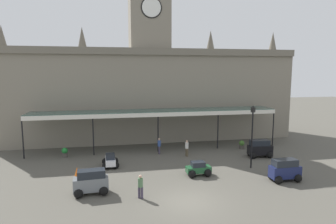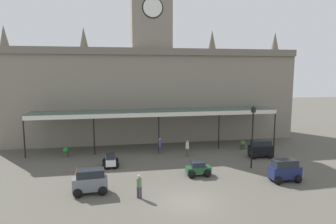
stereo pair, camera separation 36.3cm
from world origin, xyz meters
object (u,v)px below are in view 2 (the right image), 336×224
at_px(pedestrian_beside_cars, 187,148).
at_px(traffic_cone, 77,171).
at_px(car_grey_van, 90,183).
at_px(planter_forecourt_centre, 243,145).
at_px(car_black_van, 261,150).
at_px(car_green_sedan, 198,170).
at_px(pedestrian_crossing_forecourt, 160,145).
at_px(car_white_sedan, 111,161).
at_px(victorian_lamppost, 253,131).
at_px(planter_by_canopy, 66,152).
at_px(car_navy_van, 285,171).
at_px(pedestrian_near_entrance, 139,185).

xyz_separation_m(pedestrian_beside_cars, traffic_cone, (-10.44, -3.75, -0.54)).
distance_m(car_grey_van, planter_forecourt_centre, 18.40).
distance_m(car_black_van, planter_forecourt_centre, 3.34).
relative_size(car_black_van, car_green_sedan, 1.21).
relative_size(pedestrian_beside_cars, pedestrian_crossing_forecourt, 1.00).
xyz_separation_m(car_green_sedan, pedestrian_crossing_forecourt, (-2.15, 7.07, 0.41)).
xyz_separation_m(car_white_sedan, traffic_cone, (-2.74, -1.86, -0.13)).
height_order(car_green_sedan, victorian_lamppost, victorian_lamppost).
relative_size(pedestrian_beside_cars, planter_by_canopy, 1.74).
bearing_deg(pedestrian_crossing_forecourt, car_navy_van, -48.31).
relative_size(car_navy_van, car_grey_van, 0.98).
distance_m(pedestrian_beside_cars, planter_by_canopy, 12.42).
distance_m(pedestrian_crossing_forecourt, planter_by_canopy, 9.64).
distance_m(pedestrian_near_entrance, victorian_lamppost, 11.64).
distance_m(pedestrian_crossing_forecourt, traffic_cone, 9.39).
height_order(car_grey_van, traffic_cone, car_grey_van).
relative_size(car_navy_van, planter_by_canopy, 2.52).
height_order(pedestrian_beside_cars, victorian_lamppost, victorian_lamppost).
bearing_deg(planter_by_canopy, car_white_sedan, -41.38).
xyz_separation_m(car_green_sedan, planter_forecourt_centre, (7.25, 7.22, -0.01)).
relative_size(car_navy_van, pedestrian_crossing_forecourt, 1.45).
distance_m(car_green_sedan, traffic_cone, 10.13).
distance_m(traffic_cone, planter_forecourt_centre, 18.02).
height_order(victorian_lamppost, planter_by_canopy, victorian_lamppost).
bearing_deg(traffic_cone, car_black_van, 6.63).
relative_size(victorian_lamppost, planter_forecourt_centre, 5.88).
xyz_separation_m(car_white_sedan, car_navy_van, (13.59, -6.23, 0.30)).
relative_size(pedestrian_beside_cars, pedestrian_near_entrance, 1.00).
bearing_deg(pedestrian_crossing_forecourt, planter_forecourt_centre, 0.94).
height_order(car_navy_van, pedestrian_beside_cars, car_navy_van).
distance_m(car_black_van, car_navy_van, 6.55).
distance_m(car_green_sedan, planter_by_canopy, 14.07).
xyz_separation_m(car_navy_van, pedestrian_beside_cars, (-5.89, 8.12, 0.10)).
bearing_deg(pedestrian_crossing_forecourt, car_white_sedan, -146.65).
distance_m(pedestrian_beside_cars, planter_forecourt_centre, 6.97).
relative_size(victorian_lamppost, traffic_cone, 7.65).
height_order(pedestrian_near_entrance, planter_by_canopy, pedestrian_near_entrance).
bearing_deg(pedestrian_crossing_forecourt, car_black_van, -17.75).
height_order(pedestrian_crossing_forecourt, planter_forecourt_centre, pedestrian_crossing_forecourt).
xyz_separation_m(car_black_van, car_green_sedan, (-7.67, -3.93, -0.30)).
relative_size(car_black_van, pedestrian_crossing_forecourt, 1.49).
bearing_deg(victorian_lamppost, planter_by_canopy, 158.21).
distance_m(car_green_sedan, pedestrian_near_entrance, 6.32).
bearing_deg(traffic_cone, car_navy_van, -15.01).
bearing_deg(pedestrian_beside_cars, planter_by_canopy, 170.22).
xyz_separation_m(pedestrian_beside_cars, pedestrian_near_entrance, (-5.68, -9.19, 0.00)).
xyz_separation_m(car_green_sedan, car_navy_van, (6.37, -2.50, 0.30)).
height_order(car_grey_van, planter_forecourt_centre, car_grey_van).
bearing_deg(car_black_van, car_grey_van, -159.33).
xyz_separation_m(car_grey_van, pedestrian_crossing_forecourt, (6.41, 9.26, 0.10)).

